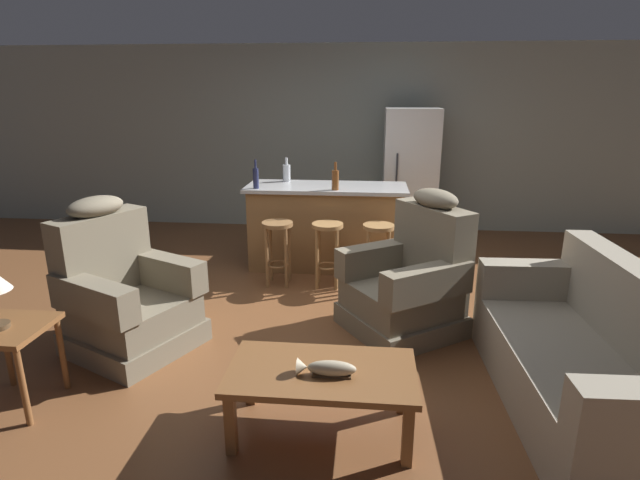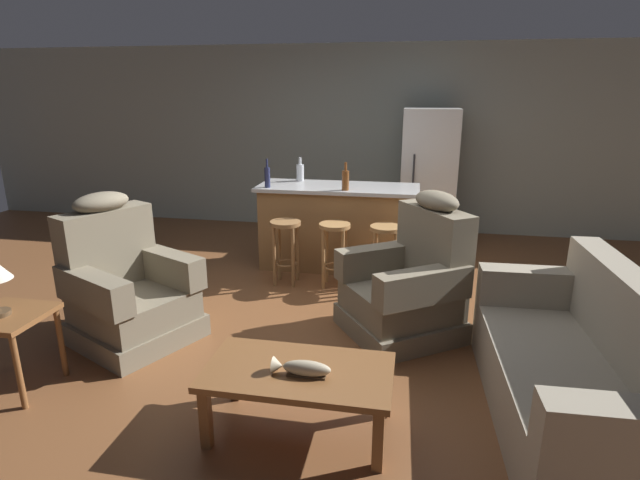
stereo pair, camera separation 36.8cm
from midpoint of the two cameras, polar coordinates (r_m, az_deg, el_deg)
ground_plane at (r=4.63m, az=1.70°, el=-8.55°), size 12.00×12.00×0.00m
back_wall at (r=7.32m, az=5.74°, el=11.37°), size 12.00×0.05×2.60m
coffee_table at (r=3.03m, az=1.13°, el=-15.50°), size 1.10×0.60×0.42m
fish_figurine at (r=2.92m, az=1.53°, el=-14.51°), size 0.34×0.10×0.10m
couch at (r=3.56m, az=30.32°, el=-13.14°), size 0.90×1.93×0.94m
recliner_near_lamp at (r=4.30m, az=-18.96°, el=-5.40°), size 1.12×1.12×1.20m
recliner_near_island at (r=4.26m, az=12.65°, el=-5.08°), size 1.17×1.17×1.20m
end_table at (r=3.87m, az=-29.65°, el=-8.70°), size 0.48×0.48×0.56m
kitchen_island at (r=5.73m, az=3.88°, el=1.53°), size 1.80×0.70×0.95m
bar_stool_left at (r=5.20m, az=-1.93°, el=-0.09°), size 0.32×0.32×0.68m
bar_stool_middle at (r=5.12m, az=3.74°, el=-0.40°), size 0.32×0.32×0.68m
bar_stool_right at (r=5.09m, az=9.54°, el=-0.72°), size 0.32×0.32×0.68m
refrigerator at (r=6.79m, az=13.80°, el=6.97°), size 0.70×0.69×1.76m
bottle_tall_green at (r=5.91m, az=-0.49°, el=7.77°), size 0.09×0.09×0.28m
bottle_short_amber at (r=5.51m, az=-4.14°, el=7.22°), size 0.06×0.06×0.31m
bottle_wine_dark at (r=5.36m, az=4.91°, el=6.86°), size 0.08×0.08×0.30m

